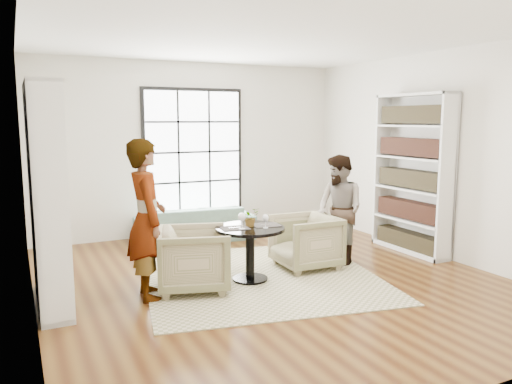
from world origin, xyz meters
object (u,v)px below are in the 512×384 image
flower_centerpiece (250,217)px  wine_glass_right (266,218)px  pedestal_table (250,242)px  armchair_right (305,242)px  sofa (195,223)px  armchair_left (194,259)px  person_right (339,210)px  person_left (146,219)px  wine_glass_left (242,217)px

flower_centerpiece → wine_glass_right: bearing=-54.6°
pedestal_table → armchair_right: 0.94m
armchair_right → flower_centerpiece: 1.01m
sofa → wine_glass_right: bearing=96.8°
sofa → armchair_left: 2.52m
armchair_right → wine_glass_right: 0.94m
sofa → person_right: 2.64m
pedestal_table → person_left: 1.35m
sofa → person_left: 2.82m
person_left → pedestal_table: bearing=-86.0°
armchair_left → armchair_right: 1.67m
pedestal_table → flower_centerpiece: 0.31m
person_right → wine_glass_left: bearing=-86.1°
armchair_left → person_left: size_ratio=0.46×
pedestal_table → person_right: (1.47, 0.17, 0.26)m
person_left → wine_glass_left: (1.15, -0.07, -0.06)m
sofa → armchair_right: size_ratio=2.44×
person_right → wine_glass_right: (-1.32, -0.31, 0.05)m
wine_glass_left → wine_glass_right: (0.29, -0.06, -0.03)m
wine_glass_left → flower_centerpiece: 0.20m
person_right → wine_glass_right: 1.36m
person_left → sofa: bearing=-26.5°
person_right → flower_centerpiece: size_ratio=6.55×
wine_glass_left → sofa: bearing=84.5°
wine_glass_left → armchair_right: bearing=13.3°
pedestal_table → person_right: bearing=6.8°
armchair_right → person_left: person_left is taller
sofa → armchair_left: armchair_left is taller
pedestal_table → sofa: pedestal_table is taller
person_left → person_right: size_ratio=1.18×
pedestal_table → armchair_right: bearing=10.8°
armchair_right → armchair_left: bearing=-82.1°
armchair_right → sofa: bearing=-157.7°
wine_glass_left → person_left: bearing=176.6°
armchair_left → wine_glass_left: (0.60, -0.07, 0.46)m
person_left → wine_glass_right: 1.45m
armchair_left → pedestal_table: bearing=-73.0°
person_left → flower_centerpiece: size_ratio=7.73×
armchair_right → flower_centerpiece: size_ratio=3.44×
pedestal_table → person_right: 1.50m
sofa → flower_centerpiece: bearing=93.8°
person_left → flower_centerpiece: 1.32m
wine_glass_left → armchair_left: bearing=173.5°
person_left → person_right: (2.76, 0.18, -0.14)m
person_right → wine_glass_left: size_ratio=7.38×
person_left → wine_glass_left: bearing=-89.7°
pedestal_table → armchair_right: (0.92, 0.17, -0.14)m
armchair_right → person_left: bearing=-83.6°
person_left → wine_glass_left: person_left is taller
armchair_left → wine_glass_left: wine_glass_left is taller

